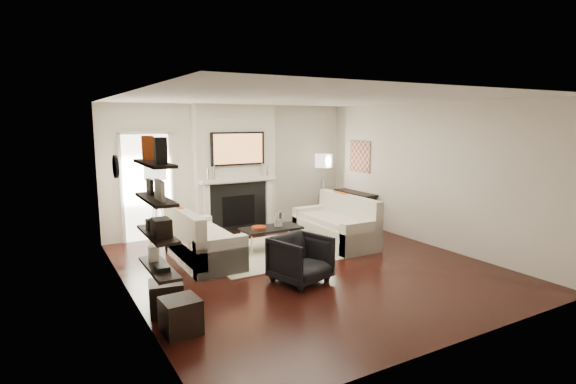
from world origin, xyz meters
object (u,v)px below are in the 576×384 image
loveseat_left_base (204,249)px  loveseat_right_base (335,233)px  lamp_right_shade (324,161)px  coffee_table (271,228)px  armchair (301,257)px  lamp_left_shade (155,171)px  ottoman_near (166,297)px

loveseat_left_base → loveseat_right_base: same height
loveseat_right_base → lamp_right_shade: 2.23m
loveseat_right_base → coffee_table: 1.30m
loveseat_left_base → armchair: armchair is taller
loveseat_right_base → coffee_table: bearing=168.5°
loveseat_left_base → lamp_right_shade: bearing=22.9°
lamp_left_shade → coffee_table: bearing=-31.6°
armchair → lamp_left_shade: 3.31m
coffee_table → lamp_left_shade: 2.36m
armchair → ottoman_near: size_ratio=1.89×
lamp_right_shade → loveseat_right_base: bearing=-117.2°
loveseat_right_base → coffee_table: same height
loveseat_left_base → lamp_right_shade: 3.92m
armchair → lamp_right_shade: 4.11m
loveseat_right_base → lamp_right_shade: bearing=62.8°
lamp_right_shade → ottoman_near: (-4.52, -3.18, -1.25)m
loveseat_left_base → armchair: bearing=-60.6°
coffee_table → lamp_right_shade: lamp_right_shade is taller
coffee_table → ottoman_near: size_ratio=2.75×
loveseat_left_base → coffee_table: size_ratio=1.64×
loveseat_left_base → lamp_left_shade: 1.77m
armchair → ottoman_near: bearing=167.8°
loveseat_left_base → armchair: 1.89m
loveseat_left_base → loveseat_right_base: size_ratio=1.00×
loveseat_right_base → lamp_left_shade: size_ratio=4.50×
coffee_table → lamp_left_shade: (-1.80, 1.11, 1.05)m
loveseat_right_base → lamp_left_shade: lamp_left_shade is taller
coffee_table → armchair: (-0.40, -1.69, -0.02)m
loveseat_left_base → coffee_table: 1.34m
armchair → lamp_left_shade: size_ratio=1.89×
coffee_table → lamp_right_shade: size_ratio=2.75×
armchair → lamp_right_shade: (2.50, 3.08, 1.07)m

